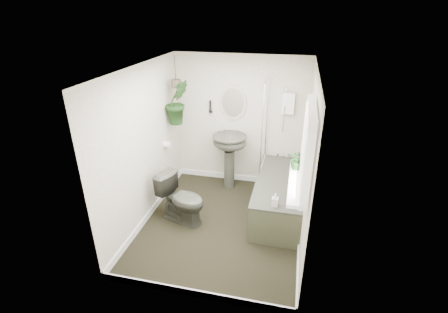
# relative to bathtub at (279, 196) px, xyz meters

# --- Properties ---
(floor) EXTENTS (2.30, 2.80, 0.02)m
(floor) POSITION_rel_bathtub_xyz_m (-0.80, -0.50, -0.30)
(floor) COLOR black
(floor) RESTS_ON ground
(ceiling) EXTENTS (2.30, 2.80, 0.02)m
(ceiling) POSITION_rel_bathtub_xyz_m (-0.80, -0.50, 2.02)
(ceiling) COLOR white
(ceiling) RESTS_ON ground
(wall_back) EXTENTS (2.30, 0.02, 2.30)m
(wall_back) POSITION_rel_bathtub_xyz_m (-0.80, 0.91, 0.86)
(wall_back) COLOR white
(wall_back) RESTS_ON ground
(wall_front) EXTENTS (2.30, 0.02, 2.30)m
(wall_front) POSITION_rel_bathtub_xyz_m (-0.80, -1.91, 0.86)
(wall_front) COLOR white
(wall_front) RESTS_ON ground
(wall_left) EXTENTS (0.02, 2.80, 2.30)m
(wall_left) POSITION_rel_bathtub_xyz_m (-1.96, -0.50, 0.86)
(wall_left) COLOR white
(wall_left) RESTS_ON ground
(wall_right) EXTENTS (0.02, 2.80, 2.30)m
(wall_right) POSITION_rel_bathtub_xyz_m (0.36, -0.50, 0.86)
(wall_right) COLOR white
(wall_right) RESTS_ON ground
(skirting) EXTENTS (2.30, 2.80, 0.10)m
(skirting) POSITION_rel_bathtub_xyz_m (-0.80, -0.50, -0.24)
(skirting) COLOR white
(skirting) RESTS_ON floor
(bathtub) EXTENTS (0.72, 1.72, 0.58)m
(bathtub) POSITION_rel_bathtub_xyz_m (0.00, 0.00, 0.00)
(bathtub) COLOR #35362D
(bathtub) RESTS_ON floor
(bath_screen) EXTENTS (0.04, 0.72, 1.40)m
(bath_screen) POSITION_rel_bathtub_xyz_m (-0.33, 0.49, 0.99)
(bath_screen) COLOR silver
(bath_screen) RESTS_ON bathtub
(shower_box) EXTENTS (0.20, 0.10, 0.35)m
(shower_box) POSITION_rel_bathtub_xyz_m (0.00, 0.84, 1.26)
(shower_box) COLOR white
(shower_box) RESTS_ON wall_back
(oval_mirror) EXTENTS (0.46, 0.03, 0.62)m
(oval_mirror) POSITION_rel_bathtub_xyz_m (-0.92, 0.87, 1.21)
(oval_mirror) COLOR #BBAF97
(oval_mirror) RESTS_ON wall_back
(wall_sconce) EXTENTS (0.04, 0.04, 0.22)m
(wall_sconce) POSITION_rel_bathtub_xyz_m (-1.32, 0.86, 1.11)
(wall_sconce) COLOR black
(wall_sconce) RESTS_ON wall_back
(toilet_roll_holder) EXTENTS (0.11, 0.11, 0.11)m
(toilet_roll_holder) POSITION_rel_bathtub_xyz_m (-1.90, 0.20, 0.61)
(toilet_roll_holder) COLOR white
(toilet_roll_holder) RESTS_ON wall_left
(window_recess) EXTENTS (0.08, 1.00, 0.90)m
(window_recess) POSITION_rel_bathtub_xyz_m (0.29, -1.20, 1.36)
(window_recess) COLOR white
(window_recess) RESTS_ON wall_right
(window_sill) EXTENTS (0.18, 1.00, 0.04)m
(window_sill) POSITION_rel_bathtub_xyz_m (0.22, -1.20, 0.94)
(window_sill) COLOR white
(window_sill) RESTS_ON wall_right
(window_blinds) EXTENTS (0.01, 0.86, 0.76)m
(window_blinds) POSITION_rel_bathtub_xyz_m (0.24, -1.20, 1.36)
(window_blinds) COLOR white
(window_blinds) RESTS_ON wall_right
(toilet) EXTENTS (0.83, 0.63, 0.75)m
(toilet) POSITION_rel_bathtub_xyz_m (-1.40, -0.54, 0.08)
(toilet) COLOR #35362D
(toilet) RESTS_ON floor
(pedestal_sink) EXTENTS (0.68, 0.61, 1.00)m
(pedestal_sink) POSITION_rel_bathtub_xyz_m (-0.92, 0.60, 0.21)
(pedestal_sink) COLOR #35362D
(pedestal_sink) RESTS_ON floor
(sill_plant) EXTENTS (0.26, 0.24, 0.24)m
(sill_plant) POSITION_rel_bathtub_xyz_m (0.21, -0.90, 1.08)
(sill_plant) COLOR black
(sill_plant) RESTS_ON window_sill
(hanging_plant) EXTENTS (0.51, 0.51, 0.73)m
(hanging_plant) POSITION_rel_bathtub_xyz_m (-1.77, 0.45, 1.27)
(hanging_plant) COLOR black
(hanging_plant) RESTS_ON ceiling
(soap_bottle) EXTENTS (0.09, 0.09, 0.18)m
(soap_bottle) POSITION_rel_bathtub_xyz_m (-0.02, -0.73, 0.38)
(soap_bottle) COLOR #2D2221
(soap_bottle) RESTS_ON bathtub
(hanging_pot) EXTENTS (0.16, 0.16, 0.12)m
(hanging_pot) POSITION_rel_bathtub_xyz_m (-1.77, 0.45, 1.58)
(hanging_pot) COLOR #4C4035
(hanging_pot) RESTS_ON ceiling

